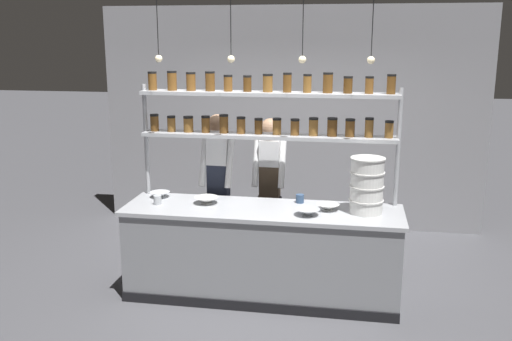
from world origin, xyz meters
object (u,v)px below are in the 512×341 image
serving_cup_front (300,199)px  chef_center (270,182)px  prep_bowl_center_front (308,212)px  prep_bowl_near_left (206,200)px  spice_shelf_unit (267,117)px  chef_left (218,181)px  container_stack (367,185)px  prep_bowl_near_right (328,207)px  serving_cup_by_board (158,200)px  prep_bowl_center_back (160,195)px

serving_cup_front → chef_center: bearing=126.2°
prep_bowl_center_front → prep_bowl_near_left: bearing=168.2°
prep_bowl_near_left → serving_cup_front: (0.92, 0.19, 0.01)m
spice_shelf_unit → serving_cup_front: 0.89m
chef_left → container_stack: size_ratio=3.26×
prep_bowl_center_front → prep_bowl_near_right: size_ratio=1.03×
prep_bowl_near_left → serving_cup_by_board: 0.49m
chef_center → serving_cup_front: size_ratio=19.99×
chef_left → chef_center: size_ratio=1.04×
container_stack → prep_bowl_center_front: size_ratio=2.29×
prep_bowl_near_left → serving_cup_by_board: size_ratio=2.74×
serving_cup_by_board → chef_left: bearing=52.8°
prep_bowl_center_back → serving_cup_by_board: 0.26m
chef_left → chef_center: chef_left is taller
chef_center → prep_bowl_center_front: 1.06m
chef_left → prep_bowl_center_back: chef_left is taller
chef_left → serving_cup_by_board: chef_left is taller
chef_center → serving_cup_front: 0.66m
chef_left → prep_bowl_center_back: 0.66m
serving_cup_front → prep_bowl_near_right: bearing=-35.3°
prep_bowl_center_front → serving_cup_by_board: serving_cup_by_board is taller
chef_left → chef_center: (0.54, 0.20, -0.04)m
chef_center → serving_cup_by_board: chef_center is taller
chef_left → prep_bowl_near_right: size_ratio=7.72×
spice_shelf_unit → prep_bowl_center_front: (0.47, -0.48, -0.82)m
prep_bowl_center_front → serving_cup_by_board: (-1.51, 0.11, 0.01)m
chef_center → serving_cup_by_board: (-1.01, -0.83, -0.01)m
prep_bowl_near_right → serving_cup_front: serving_cup_front is taller
chef_left → serving_cup_front: 0.98m
chef_center → prep_bowl_near_left: bearing=-126.3°
spice_shelf_unit → chef_left: size_ratio=1.49×
spice_shelf_unit → chef_center: bearing=94.0°
spice_shelf_unit → prep_bowl_near_left: 1.03m
serving_cup_front → prep_bowl_near_left: bearing=-168.4°
spice_shelf_unit → prep_bowl_center_front: 1.06m
serving_cup_front → container_stack: bearing=-19.6°
prep_bowl_center_front → prep_bowl_near_right: 0.27m
chef_center → prep_bowl_near_right: (0.68, -0.74, -0.03)m
prep_bowl_near_right → prep_bowl_center_front: bearing=-131.9°
serving_cup_front → serving_cup_by_board: size_ratio=0.95×
chef_left → chef_center: bearing=22.9°
chef_left → serving_cup_front: chef_left is taller
chef_center → chef_left: bearing=-159.0°
prep_bowl_center_front → serving_cup_by_board: bearing=175.9°
container_stack → prep_bowl_center_front: (-0.54, -0.17, -0.24)m
spice_shelf_unit → chef_left: bearing=155.6°
prep_bowl_near_left → prep_bowl_center_front: prep_bowl_near_left is taller
chef_center → prep_bowl_center_back: chef_center is taller
chef_center → container_stack: (1.04, -0.76, 0.21)m
serving_cup_by_board → chef_center: bearing=39.3°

